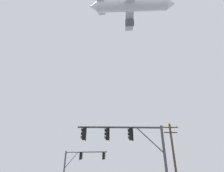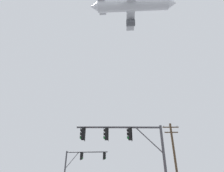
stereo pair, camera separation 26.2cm
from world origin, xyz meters
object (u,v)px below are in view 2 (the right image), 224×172
Objects in this scene: signal_pole_far at (80,164)px; airplane at (133,5)px; signal_pole_near at (128,143)px; utility_pole at (175,159)px.

airplane reaches higher than signal_pole_far.
signal_pole_near is at bearing -66.69° from signal_pole_far.
signal_pole_far is 52.14m from airplane.
signal_pole_far is 0.67× the size of utility_pole.
utility_pole reaches higher than signal_pole_far.
airplane is (-1.56, 16.90, 48.45)m from utility_pole.
utility_pole reaches higher than signal_pole_near.
signal_pole_far is at bearing 113.31° from signal_pole_near.
utility_pole is at bearing 59.64° from signal_pole_near.
signal_pole_near is 1.02× the size of signal_pole_far.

